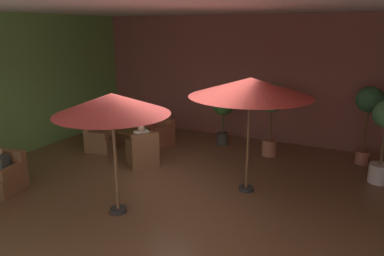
% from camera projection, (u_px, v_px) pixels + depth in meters
% --- Properties ---
extents(ground_plane, '(10.79, 9.65, 0.02)m').
position_uv_depth(ground_plane, '(182.00, 198.00, 7.52)').
color(ground_plane, brown).
extents(wall_back_brick, '(10.79, 0.08, 3.83)m').
position_uv_depth(wall_back_brick, '(254.00, 79.00, 11.13)').
color(wall_back_brick, brown).
rests_on(wall_back_brick, ground_plane).
extents(ceiling_slab, '(10.79, 9.65, 0.06)m').
position_uv_depth(ceiling_slab, '(180.00, 3.00, 6.49)').
color(ceiling_slab, silver).
rests_on(ceiling_slab, wall_back_brick).
extents(armchair_front_left_east, '(0.87, 0.92, 0.85)m').
position_uv_depth(armchair_front_left_east, '(4.00, 177.00, 7.77)').
color(armchair_front_left_east, brown).
rests_on(armchair_front_left_east, ground_plane).
extents(cafe_table_front_right, '(0.82, 0.82, 0.69)m').
position_uv_depth(cafe_table_front_right, '(132.00, 135.00, 10.09)').
color(cafe_table_front_right, black).
rests_on(cafe_table_front_right, ground_plane).
extents(armchair_front_right_north, '(0.85, 0.89, 0.82)m').
position_uv_depth(armchair_front_right_north, '(101.00, 140.00, 10.41)').
color(armchair_front_right_north, brown).
rests_on(armchair_front_right_north, ground_plane).
extents(armchair_front_right_east, '(1.00, 1.00, 0.90)m').
position_uv_depth(armchair_front_right_east, '(143.00, 153.00, 9.26)').
color(armchair_front_right_east, brown).
rests_on(armchair_front_right_east, ground_plane).
extents(armchair_front_right_south, '(0.91, 0.95, 0.79)m').
position_uv_depth(armchair_front_right_south, '(158.00, 135.00, 10.88)').
color(armchair_front_right_south, brown).
rests_on(armchair_front_right_south, ground_plane).
extents(patio_umbrella_tall_red, '(2.53, 2.53, 2.47)m').
position_uv_depth(patio_umbrella_tall_red, '(250.00, 88.00, 7.26)').
color(patio_umbrella_tall_red, '#2D2D2D').
rests_on(patio_umbrella_tall_red, ground_plane).
extents(patio_umbrella_center_beige, '(2.09, 2.09, 2.32)m').
position_uv_depth(patio_umbrella_center_beige, '(112.00, 104.00, 6.37)').
color(patio_umbrella_center_beige, '#2D2D2D').
rests_on(patio_umbrella_center_beige, ground_plane).
extents(potted_tree_left_corner, '(0.64, 0.64, 1.56)m').
position_uv_depth(potted_tree_left_corner, '(223.00, 110.00, 10.70)').
color(potted_tree_left_corner, '#393830').
rests_on(potted_tree_left_corner, ground_plane).
extents(potted_tree_mid_right, '(0.79, 0.79, 2.04)m').
position_uv_depth(potted_tree_mid_right, '(272.00, 104.00, 9.65)').
color(potted_tree_mid_right, '#AF6A4E').
rests_on(potted_tree_mid_right, ground_plane).
extents(potted_tree_right_corner, '(0.66, 0.66, 2.04)m').
position_uv_depth(potted_tree_right_corner, '(369.00, 107.00, 9.02)').
color(potted_tree_right_corner, '#A4614D').
rests_on(potted_tree_right_corner, ground_plane).
extents(patron_by_window, '(0.43, 0.44, 0.64)m').
position_uv_depth(patron_by_window, '(142.00, 138.00, 9.20)').
color(patron_by_window, silver).
rests_on(patron_by_window, ground_plane).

